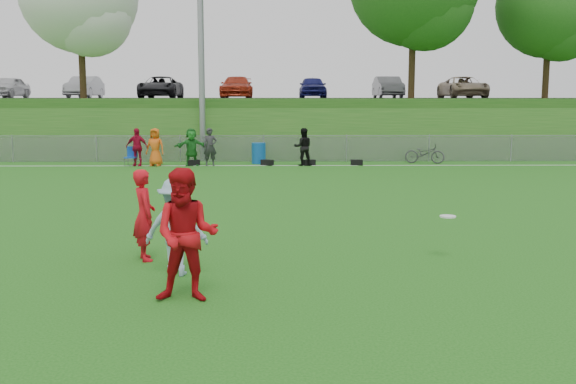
{
  "coord_description": "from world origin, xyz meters",
  "views": [
    {
      "loc": [
        0.67,
        -10.84,
        2.84
      ],
      "look_at": [
        0.86,
        0.5,
        1.25
      ],
      "focal_mm": 40.0,
      "sensor_mm": 36.0,
      "label": 1
    }
  ],
  "objects_px": {
    "player_blue": "(176,227)",
    "recycling_bin": "(259,153)",
    "player_red_left": "(144,215)",
    "bicycle": "(425,153)",
    "player_red_center": "(187,235)",
    "frisbee": "(448,216)"
  },
  "relations": [
    {
      "from": "player_red_center",
      "to": "player_blue",
      "type": "xyz_separation_m",
      "value": [
        -0.37,
        1.4,
        -0.16
      ]
    },
    {
      "from": "recycling_bin",
      "to": "bicycle",
      "type": "bearing_deg",
      "value": -0.26
    },
    {
      "from": "player_red_center",
      "to": "frisbee",
      "type": "distance_m",
      "value": 5.03
    },
    {
      "from": "player_red_left",
      "to": "frisbee",
      "type": "distance_m",
      "value": 5.5
    },
    {
      "from": "recycling_bin",
      "to": "bicycle",
      "type": "height_order",
      "value": "recycling_bin"
    },
    {
      "from": "player_blue",
      "to": "player_red_left",
      "type": "bearing_deg",
      "value": -50.0
    },
    {
      "from": "player_red_left",
      "to": "recycling_bin",
      "type": "relative_size",
      "value": 1.71
    },
    {
      "from": "player_red_center",
      "to": "recycling_bin",
      "type": "distance_m",
      "value": 20.88
    },
    {
      "from": "bicycle",
      "to": "frisbee",
      "type": "bearing_deg",
      "value": -176.75
    },
    {
      "from": "player_red_left",
      "to": "player_red_center",
      "type": "xyz_separation_m",
      "value": [
        1.1,
        -2.44,
        0.13
      ]
    },
    {
      "from": "player_blue",
      "to": "recycling_bin",
      "type": "distance_m",
      "value": 19.49
    },
    {
      "from": "recycling_bin",
      "to": "player_blue",
      "type": "bearing_deg",
      "value": -92.35
    },
    {
      "from": "player_red_center",
      "to": "frisbee",
      "type": "bearing_deg",
      "value": 31.15
    },
    {
      "from": "recycling_bin",
      "to": "frisbee",
      "type": "bearing_deg",
      "value": -77.84
    },
    {
      "from": "player_red_center",
      "to": "frisbee",
      "type": "xyz_separation_m",
      "value": [
        4.39,
        2.45,
        -0.18
      ]
    },
    {
      "from": "player_red_left",
      "to": "recycling_bin",
      "type": "xyz_separation_m",
      "value": [
        1.53,
        18.43,
        -0.34
      ]
    },
    {
      "from": "player_red_left",
      "to": "player_red_center",
      "type": "distance_m",
      "value": 2.68
    },
    {
      "from": "player_blue",
      "to": "recycling_bin",
      "type": "height_order",
      "value": "player_blue"
    },
    {
      "from": "player_red_left",
      "to": "frisbee",
      "type": "relative_size",
      "value": 5.64
    },
    {
      "from": "player_red_left",
      "to": "player_blue",
      "type": "relative_size",
      "value": 1.03
    },
    {
      "from": "player_blue",
      "to": "frisbee",
      "type": "xyz_separation_m",
      "value": [
        4.77,
        1.05,
        -0.02
      ]
    },
    {
      "from": "player_red_left",
      "to": "bicycle",
      "type": "bearing_deg",
      "value": -49.42
    }
  ]
}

